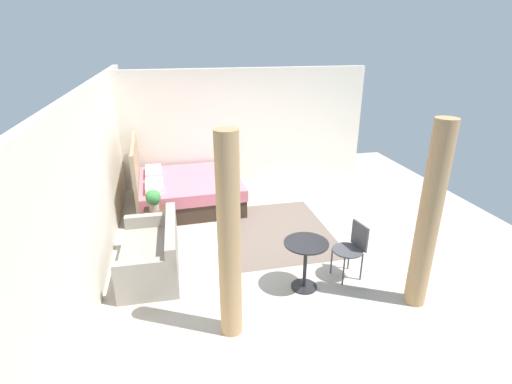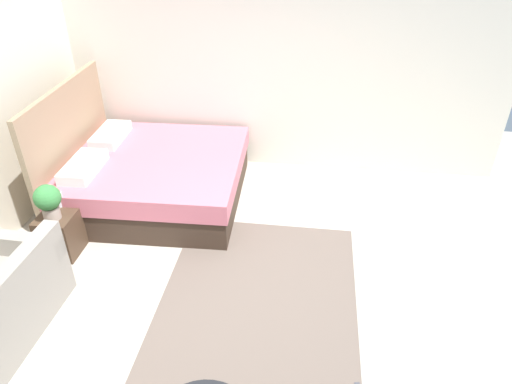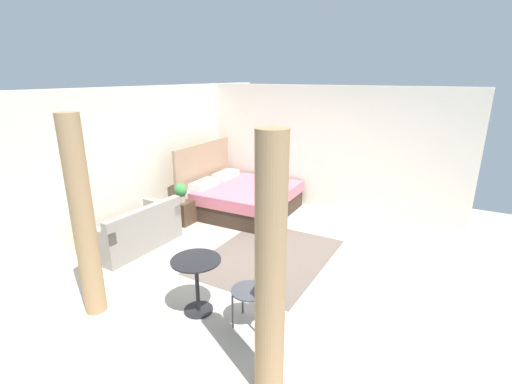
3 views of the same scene
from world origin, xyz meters
TOP-DOWN VIEW (x-y plane):
  - ground_plane at (0.00, 0.00)m, footprint 8.23×8.64m
  - wall_right at (2.61, 0.00)m, footprint 0.12×5.64m
  - area_rug at (-0.06, -0.04)m, footprint 2.32×1.79m
  - bed at (1.49, 1.47)m, footprint 2.01×2.09m
  - nightstand at (0.41, 2.06)m, footprint 0.50×0.36m
  - potted_plant at (0.31, 2.07)m, footprint 0.26×0.26m
  - vase at (0.53, 2.11)m, footprint 0.10×0.10m

SIDE VIEW (x-z plane):
  - ground_plane at x=0.00m, z-range -0.02..0.00m
  - area_rug at x=-0.06m, z-range 0.00..0.01m
  - nightstand at x=0.41m, z-range 0.00..0.46m
  - bed at x=1.49m, z-range -0.37..1.02m
  - vase at x=0.53m, z-range 0.46..0.61m
  - potted_plant at x=0.31m, z-range 0.48..0.86m
  - wall_right at x=2.61m, z-range 0.00..2.60m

